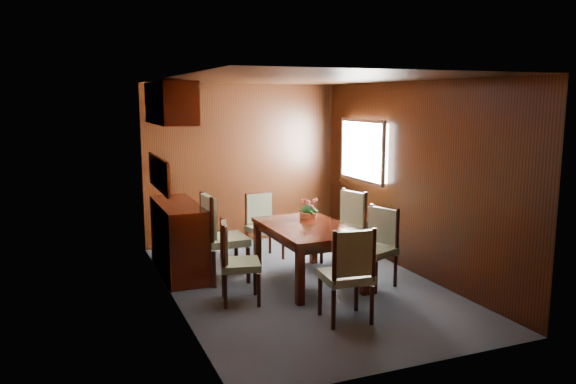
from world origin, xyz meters
name	(u,v)px	position (x,y,z in m)	size (l,w,h in m)	color
ground	(301,284)	(0.00, 0.00, 0.00)	(4.50, 4.50, 0.00)	#363F4A
room_shell	(283,146)	(-0.10, 0.33, 1.63)	(3.06, 4.52, 2.41)	black
sideboard	(179,238)	(-1.25, 1.00, 0.45)	(0.48, 1.40, 0.90)	black
dining_table	(308,234)	(0.11, 0.08, 0.59)	(0.93, 1.48, 0.69)	black
chair_left_near	(234,258)	(-0.91, -0.26, 0.50)	(0.49, 0.51, 0.90)	black
chair_left_far	(218,233)	(-0.87, 0.50, 0.60)	(0.51, 0.53, 1.08)	black
chair_right_near	(377,242)	(0.82, -0.34, 0.52)	(0.55, 0.56, 0.93)	black
chair_right_far	(347,223)	(0.91, 0.58, 0.55)	(0.56, 0.57, 0.98)	black
chair_head	(349,270)	(-0.03, -1.23, 0.54)	(0.50, 0.48, 0.97)	black
chair_foot	(262,222)	(-0.04, 1.28, 0.50)	(0.49, 0.47, 0.90)	black
flower_centerpiece	(308,209)	(0.31, 0.51, 0.80)	(0.24, 0.24, 0.24)	#C5673C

